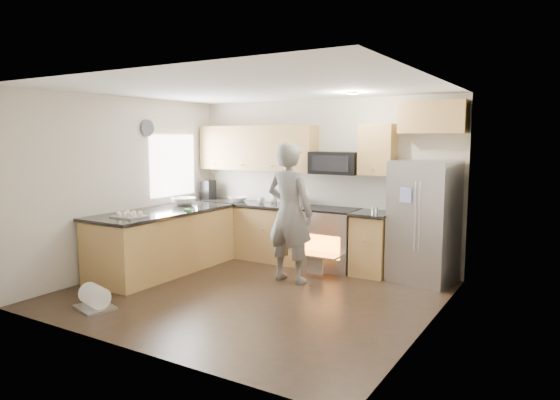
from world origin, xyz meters
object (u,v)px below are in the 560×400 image
Objects in this scene: refrigerator at (424,222)px; dish_rack at (95,302)px; person at (290,212)px; stove_range at (332,225)px.

dish_rack is at bearing -123.87° from refrigerator.
stove_range is at bearing -99.01° from person.
refrigerator is 1.86m from person.
stove_range is 1.40m from refrigerator.
stove_range is 0.99m from person.
person is 2.74m from dish_rack.
stove_range reaches higher than dish_rack.
refrigerator reaches higher than dish_rack.
stove_range is 3.34× the size of dish_rack.
refrigerator is at bearing 46.13° from dish_rack.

